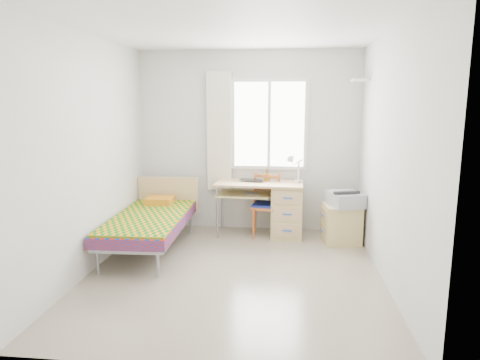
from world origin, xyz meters
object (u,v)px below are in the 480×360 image
desk (282,207)px  printer (345,199)px  cabinet (341,224)px  bed (151,220)px  chair (267,201)px

desk → printer: size_ratio=2.26×
desk → cabinet: desk is taller
bed → chair: bearing=26.0°
chair → cabinet: (1.01, -0.23, -0.23)m
desk → printer: desk is taller
desk → cabinet: size_ratio=2.36×
desk → printer: bearing=-16.0°
cabinet → printer: size_ratio=0.96×
bed → cabinet: bearing=10.7°
chair → cabinet: 1.06m
chair → desk: bearing=11.5°
chair → cabinet: size_ratio=1.68×
desk → bed: bearing=-153.5°
desk → chair: chair is taller
bed → cabinet: size_ratio=3.56×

